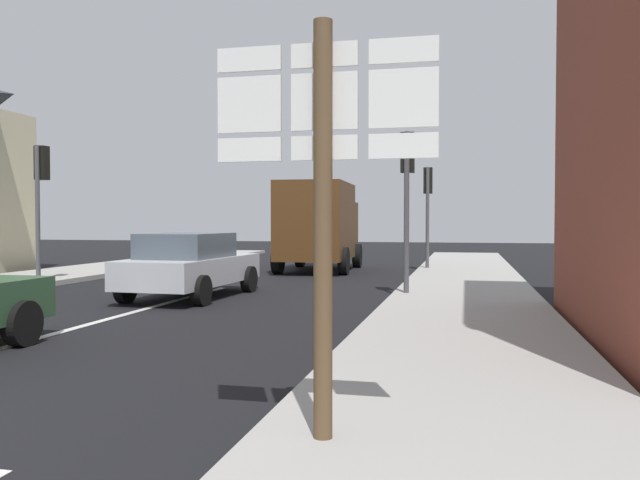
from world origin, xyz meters
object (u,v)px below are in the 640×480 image
object	(u,v)px
route_sign_post	(324,185)
traffic_light_near_left	(41,182)
sedan_far	(190,264)
delivery_truck	(319,224)
traffic_light_far_right	(428,195)
traffic_light_near_right	(407,176)

from	to	relation	value
route_sign_post	traffic_light_near_left	xyz separation A→B (m)	(-10.04, 10.48, 0.77)
sedan_far	traffic_light_near_left	bearing A→B (deg)	163.22
sedan_far	delivery_truck	bearing A→B (deg)	82.38
sedan_far	delivery_truck	distance (m)	8.41
delivery_truck	traffic_light_far_right	world-z (taller)	traffic_light_far_right
delivery_truck	traffic_light_far_right	distance (m)	3.91
route_sign_post	traffic_light_far_right	bearing A→B (deg)	90.88
delivery_truck	traffic_light_far_right	bearing A→B (deg)	10.30
sedan_far	traffic_light_near_right	distance (m)	5.31
sedan_far	traffic_light_near_left	xyz separation A→B (m)	(-4.94, 1.49, 2.01)
delivery_truck	traffic_light_near_left	size ratio (longest dim) A/B	1.36
sedan_far	traffic_light_near_right	xyz separation A→B (m)	(4.82, 0.98, 2.01)
traffic_light_far_right	delivery_truck	bearing A→B (deg)	-169.70
traffic_light_near_right	traffic_light_near_left	bearing A→B (deg)	177.01
traffic_light_far_right	traffic_light_near_left	bearing A→B (deg)	-142.54
delivery_truck	traffic_light_near_left	distance (m)	9.17
traffic_light_far_right	traffic_light_near_right	bearing A→B (deg)	-90.00
traffic_light_near_left	sedan_far	bearing A→B (deg)	-16.78
traffic_light_near_right	sedan_far	bearing A→B (deg)	-168.53
traffic_light_far_right	traffic_light_near_left	distance (m)	12.29
traffic_light_near_right	traffic_light_far_right	bearing A→B (deg)	90.00
route_sign_post	traffic_light_near_right	bearing A→B (deg)	91.59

